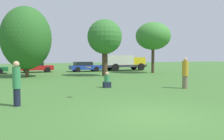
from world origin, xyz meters
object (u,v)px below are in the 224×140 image
at_px(tree_1, 26,38).
at_px(person_thrower, 17,83).
at_px(bystander_sitting, 107,81).
at_px(parked_car_red, 36,67).
at_px(tree_2, 105,37).
at_px(frisbee, 88,67).
at_px(delivery_truck_yellow, 123,62).
at_px(parked_car_blue, 85,66).
at_px(person_catcher, 185,73).
at_px(tree_3, 153,36).

bearing_deg(tree_1, person_thrower, -92.65).
relative_size(bystander_sitting, parked_car_red, 0.25).
distance_m(person_thrower, tree_2, 14.89).
bearing_deg(parked_car_red, frisbee, -88.74).
distance_m(tree_1, delivery_truck_yellow, 14.13).
xyz_separation_m(frisbee, parked_car_red, (-1.31, 19.64, -0.81)).
bearing_deg(frisbee, parked_car_blue, 76.31).
bearing_deg(delivery_truck_yellow, tree_2, -127.44).
height_order(person_catcher, tree_2, tree_2).
bearing_deg(tree_1, parked_car_red, 79.87).
relative_size(frisbee, bystander_sitting, 0.28).
xyz_separation_m(person_thrower, bystander_sitting, (5.21, 4.00, -0.52)).
height_order(frisbee, parked_car_blue, frisbee).
height_order(person_catcher, parked_car_red, person_catcher).
xyz_separation_m(parked_car_blue, delivery_truck_yellow, (5.49, 0.27, 0.54)).
distance_m(tree_3, parked_car_blue, 9.39).
height_order(person_thrower, parked_car_red, person_thrower).
relative_size(bystander_sitting, delivery_truck_yellow, 0.16).
xyz_separation_m(tree_2, parked_car_blue, (-0.20, 7.31, -3.18)).
relative_size(frisbee, parked_car_red, 0.07).
bearing_deg(person_catcher, tree_3, -123.29).
bearing_deg(tree_1, delivery_truck_yellow, 25.46).
bearing_deg(bystander_sitting, tree_3, 47.66).
relative_size(tree_3, parked_car_red, 1.48).
relative_size(tree_2, delivery_truck_yellow, 0.90).
relative_size(bystander_sitting, tree_3, 0.17).
relative_size(bystander_sitting, tree_2, 0.18).
bearing_deg(parked_car_blue, person_thrower, -114.05).
distance_m(tree_1, parked_car_red, 7.15).
height_order(person_catcher, bystander_sitting, person_catcher).
bearing_deg(parked_car_red, delivery_truck_yellow, -4.61).
distance_m(tree_3, delivery_truck_yellow, 6.56).
relative_size(person_catcher, tree_3, 0.32).
xyz_separation_m(bystander_sitting, tree_3, (9.31, 10.21, 3.87)).
bearing_deg(tree_2, tree_1, 167.58).
xyz_separation_m(tree_1, delivery_truck_yellow, (12.56, 5.98, -2.47)).
bearing_deg(person_catcher, tree_1, -64.69).
distance_m(parked_car_blue, delivery_truck_yellow, 5.52).
distance_m(person_thrower, parked_car_blue, 21.05).
bearing_deg(parked_car_blue, frisbee, -106.25).
bearing_deg(person_thrower, bystander_sitting, 26.30).
bearing_deg(delivery_truck_yellow, person_catcher, -104.11).
height_order(person_thrower, tree_3, tree_3).
bearing_deg(bystander_sitting, frisbee, -122.03).
bearing_deg(tree_2, person_catcher, -81.16).
bearing_deg(frisbee, tree_1, 100.49).
bearing_deg(delivery_truck_yellow, parked_car_blue, -179.73).
height_order(bystander_sitting, tree_3, tree_3).
relative_size(person_thrower, frisbee, 6.51).
height_order(tree_3, delivery_truck_yellow, tree_3).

